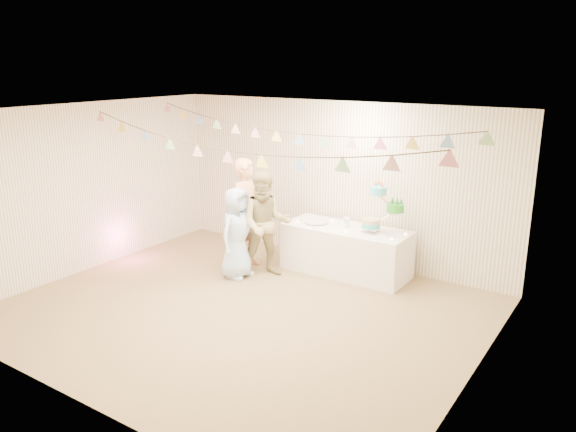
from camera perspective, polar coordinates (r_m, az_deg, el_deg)
The scene contains 25 objects.
floor at distance 7.57m, azimuth -4.68°, elevation -9.55°, with size 6.00×6.00×0.00m, color olive.
ceiling at distance 6.89m, azimuth -5.16°, elevation 10.44°, with size 6.00×6.00×0.00m, color white.
back_wall at distance 9.15m, azimuth 4.86°, elevation 3.47°, with size 6.00×6.00×0.00m, color white.
front_wall at distance 5.49m, azimuth -21.39°, elevation -5.87°, with size 6.00×6.00×0.00m, color white.
left_wall at distance 9.24m, azimuth -19.67°, elevation 2.73°, with size 5.00×5.00×0.00m, color white.
right_wall at distance 5.83m, azimuth 18.98°, elevation -4.42°, with size 5.00×5.00×0.00m, color white.
table at distance 8.75m, azimuth 5.90°, elevation -3.48°, with size 1.95×0.78×0.73m, color white.
cake_stand at distance 8.35m, azimuth 9.53°, elevation 0.79°, with size 0.65×0.38×0.72m, color silver, non-canonical shape.
cake_bottom at distance 8.43m, azimuth 8.36°, elevation -0.95°, with size 0.31×0.31×0.15m, color #2BCBC1, non-canonical shape.
cake_middle at distance 8.36m, azimuth 10.91°, elevation 0.72°, with size 0.27×0.27×0.22m, color #229520, non-canonical shape.
cake_top_tier at distance 8.28m, azimuth 9.15°, elevation 2.58°, with size 0.25×0.25×0.19m, color #4CD9F1, non-canonical shape.
platter at distance 8.82m, azimuth 2.89°, elevation -0.58°, with size 0.35×0.35×0.02m, color white.
posy at distance 8.66m, azimuth 5.98°, elevation -0.47°, with size 0.14×0.14×0.16m, color white, non-canonical shape.
person_adult_a at distance 8.85m, azimuth -4.12°, elevation 0.25°, with size 0.64×0.42×1.76m, color #FCB183.
person_adult_b at distance 8.47m, azimuth -2.27°, elevation -0.83°, with size 0.80×0.62×1.64m, color tan.
person_child at distance 8.48m, azimuth -5.18°, elevation -1.73°, with size 0.68×0.44×1.39m, color #B4D7FF.
bunting_back at distance 7.80m, azimuth -0.00°, elevation 9.25°, with size 5.60×1.10×0.40m, color pink, non-canonical shape.
bunting_front at distance 6.76m, azimuth -6.17°, elevation 7.94°, with size 5.60×0.90×0.36m, color #72A5E5, non-canonical shape.
tealight_0 at distance 8.89m, azimuth 0.95°, elevation -0.51°, with size 0.04×0.04×0.03m, color #FFD88C.
tealight_1 at distance 8.94m, azimuth 4.52°, elevation -0.46°, with size 0.04×0.04×0.03m, color #FFD88C.
tealight_2 at distance 8.40m, azimuth 5.87°, elevation -1.56°, with size 0.04×0.04×0.03m, color #FFD88C.
tealight_3 at distance 8.67m, azimuth 8.69°, elevation -1.10°, with size 0.04×0.04×0.03m, color #FFD88C.
tealight_4 at distance 8.14m, azimuth 10.48°, elevation -2.29°, with size 0.04×0.04×0.03m, color #FFD88C.
tealight_5 at distance 8.41m, azimuth 11.88°, elevation -1.80°, with size 0.04×0.04×0.03m, color #FFD88C.
tealight_6 at distance 8.88m, azimuth 3.29°, elevation -0.56°, with size 0.04×0.04×0.03m, color #FFD88C.
Camera 1 is at (4.29, -5.35, 3.20)m, focal length 35.00 mm.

